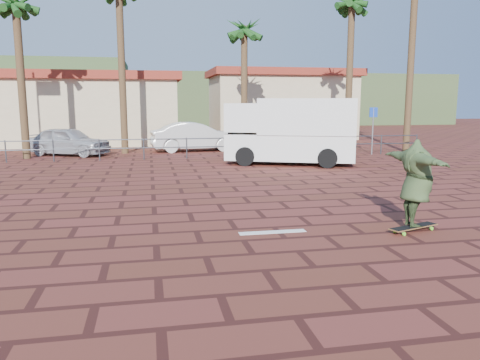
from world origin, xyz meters
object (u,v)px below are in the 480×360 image
longboard (414,227)px  car_silver (68,141)px  car_white (195,137)px  campervan (292,130)px  skateboarder (416,183)px

longboard → car_silver: (-9.33, 16.27, 0.62)m
car_silver → longboard: bearing=-124.3°
car_silver → car_white: bearing=-56.2°
car_silver → car_white: (6.51, 0.91, 0.07)m
longboard → campervan: size_ratio=0.21×
skateboarder → campervan: 10.98m
skateboarder → campervan: (0.74, 10.94, 0.46)m
campervan → car_silver: campervan is taller
car_silver → skateboarder: bearing=-124.3°
longboard → car_silver: size_ratio=0.29×
campervan → car_white: bearing=141.5°
longboard → skateboarder: size_ratio=0.55×
skateboarder → car_white: 17.41m
skateboarder → car_white: (-2.82, 17.18, -0.22)m
longboard → car_silver: 18.77m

